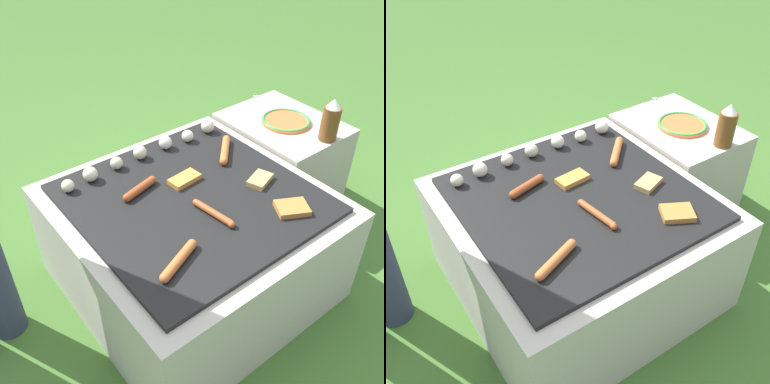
# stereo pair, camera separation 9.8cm
# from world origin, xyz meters

# --- Properties ---
(ground_plane) EXTENTS (14.00, 14.00, 0.00)m
(ground_plane) POSITION_xyz_m (0.00, 0.00, 0.00)
(ground_plane) COLOR #3D6628
(grill) EXTENTS (0.91, 0.91, 0.45)m
(grill) POSITION_xyz_m (0.00, 0.00, 0.22)
(grill) COLOR #B2AA9E
(grill) RESTS_ON ground_plane
(side_ledge) EXTENTS (0.42, 0.53, 0.45)m
(side_ledge) POSITION_xyz_m (0.67, 0.18, 0.22)
(side_ledge) COLOR #B2AA9E
(side_ledge) RESTS_ON ground_plane
(sausage_mid_right) EXTENTS (0.05, 0.19, 0.02)m
(sausage_mid_right) POSITION_xyz_m (-0.01, -0.13, 0.46)
(sausage_mid_right) COLOR #A34C23
(sausage_mid_right) RESTS_ON grill
(sausage_mid_left) EXTENTS (0.16, 0.15, 0.03)m
(sausage_mid_left) POSITION_xyz_m (0.28, 0.14, 0.46)
(sausage_mid_left) COLOR #B7602D
(sausage_mid_left) RESTS_ON grill
(sausage_front_center) EXTENTS (0.18, 0.09, 0.03)m
(sausage_front_center) POSITION_xyz_m (-0.23, -0.23, 0.46)
(sausage_front_center) COLOR #B7602D
(sausage_front_center) RESTS_ON grill
(sausage_front_right) EXTENTS (0.16, 0.06, 0.03)m
(sausage_front_right) POSITION_xyz_m (-0.13, 0.14, 0.46)
(sausage_front_right) COLOR #93421E
(sausage_front_right) RESTS_ON grill
(bread_slice_center) EXTENTS (0.14, 0.13, 0.02)m
(bread_slice_center) POSITION_xyz_m (0.22, -0.27, 0.46)
(bread_slice_center) COLOR #B27033
(bread_slice_center) RESTS_ON grill
(bread_slice_left) EXTENTS (0.13, 0.07, 0.02)m
(bread_slice_left) POSITION_xyz_m (0.03, 0.09, 0.46)
(bread_slice_left) COLOR #D18438
(bread_slice_left) RESTS_ON grill
(bread_slice_right) EXTENTS (0.12, 0.10, 0.02)m
(bread_slice_right) POSITION_xyz_m (0.25, -0.09, 0.46)
(bread_slice_right) COLOR tan
(bread_slice_right) RESTS_ON grill
(mushroom_row) EXTENTS (0.72, 0.07, 0.06)m
(mushroom_row) POSITION_xyz_m (0.02, 0.32, 0.47)
(mushroom_row) COLOR beige
(mushroom_row) RESTS_ON grill
(plate_colorful) EXTENTS (0.22, 0.22, 0.02)m
(plate_colorful) POSITION_xyz_m (0.67, 0.16, 0.46)
(plate_colorful) COLOR orange
(plate_colorful) RESTS_ON side_ledge
(condiment_bottle) EXTENTS (0.08, 0.08, 0.19)m
(condiment_bottle) POSITION_xyz_m (0.70, -0.04, 0.54)
(condiment_bottle) COLOR brown
(condiment_bottle) RESTS_ON side_ledge
(fork_utensil) EXTENTS (0.10, 0.17, 0.01)m
(fork_utensil) POSITION_xyz_m (0.72, 0.37, 0.45)
(fork_utensil) COLOR silver
(fork_utensil) RESTS_ON side_ledge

